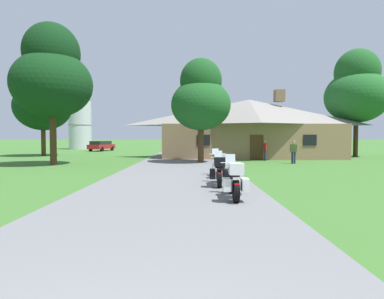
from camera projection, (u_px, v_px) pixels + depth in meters
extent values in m
plane|color=#386628|center=(181.00, 166.00, 21.36)|extent=(500.00, 500.00, 0.00)
cube|color=slate|center=(180.00, 168.00, 19.36)|extent=(6.40, 80.00, 0.06)
cylinder|color=black|center=(231.00, 184.00, 10.41)|extent=(0.12, 0.64, 0.64)
cylinder|color=black|center=(236.00, 191.00, 8.97)|extent=(0.16, 0.64, 0.64)
cube|color=silver|center=(233.00, 185.00, 9.66)|extent=(0.27, 0.56, 0.30)
ellipsoid|color=#195B33|center=(232.00, 170.00, 9.91)|extent=(0.31, 0.52, 0.26)
cube|color=black|center=(234.00, 174.00, 9.45)|extent=(0.29, 0.52, 0.10)
cylinder|color=silver|center=(231.00, 163.00, 10.34)|extent=(0.66, 0.04, 0.03)
cylinder|color=silver|center=(231.00, 173.00, 10.39)|extent=(0.06, 0.24, 0.73)
cube|color=#B2BCC6|center=(230.00, 158.00, 10.43)|extent=(0.32, 0.11, 0.27)
sphere|color=silver|center=(231.00, 167.00, 10.34)|extent=(0.11, 0.11, 0.11)
cube|color=silver|center=(236.00, 169.00, 8.89)|extent=(0.40, 0.36, 0.32)
cube|color=red|center=(237.00, 185.00, 8.74)|extent=(0.14, 0.03, 0.06)
cylinder|color=silver|center=(239.00, 193.00, 9.29)|extent=(0.08, 0.55, 0.07)
cube|color=silver|center=(227.00, 185.00, 9.01)|extent=(0.20, 0.40, 0.36)
cube|color=silver|center=(245.00, 185.00, 9.01)|extent=(0.20, 0.40, 0.36)
cylinder|color=black|center=(218.00, 174.00, 13.05)|extent=(0.14, 0.64, 0.64)
cylinder|color=black|center=(220.00, 179.00, 11.61)|extent=(0.19, 0.65, 0.64)
cube|color=silver|center=(219.00, 175.00, 12.31)|extent=(0.29, 0.57, 0.30)
ellipsoid|color=#B2B5BC|center=(219.00, 163.00, 12.55)|extent=(0.33, 0.54, 0.26)
cube|color=black|center=(219.00, 166.00, 12.09)|extent=(0.31, 0.53, 0.10)
cylinder|color=silver|center=(219.00, 158.00, 12.98)|extent=(0.66, 0.07, 0.03)
cylinder|color=silver|center=(218.00, 166.00, 13.03)|extent=(0.07, 0.24, 0.73)
cube|color=#B2BCC6|center=(218.00, 154.00, 13.07)|extent=(0.33, 0.13, 0.27)
sphere|color=silver|center=(219.00, 161.00, 12.99)|extent=(0.11, 0.11, 0.11)
cube|color=black|center=(220.00, 162.00, 11.54)|extent=(0.42, 0.38, 0.32)
cube|color=red|center=(220.00, 174.00, 11.38)|extent=(0.14, 0.04, 0.06)
cylinder|color=silver|center=(223.00, 180.00, 11.93)|extent=(0.10, 0.55, 0.07)
cube|color=black|center=(213.00, 174.00, 11.67)|extent=(0.22, 0.41, 0.36)
cube|color=black|center=(227.00, 174.00, 11.64)|extent=(0.22, 0.41, 0.36)
cylinder|color=black|center=(216.00, 168.00, 15.64)|extent=(0.17, 0.65, 0.64)
cylinder|color=black|center=(221.00, 171.00, 14.21)|extent=(0.21, 0.65, 0.64)
cube|color=silver|center=(218.00, 168.00, 14.90)|extent=(0.31, 0.58, 0.30)
ellipsoid|color=orange|center=(217.00, 159.00, 15.14)|extent=(0.35, 0.55, 0.26)
cube|color=black|center=(219.00, 161.00, 14.69)|extent=(0.33, 0.54, 0.10)
cylinder|color=silver|center=(216.00, 154.00, 15.58)|extent=(0.66, 0.09, 0.03)
cylinder|color=silver|center=(216.00, 161.00, 15.63)|extent=(0.08, 0.24, 0.73)
cube|color=#B2BCC6|center=(215.00, 151.00, 15.67)|extent=(0.33, 0.14, 0.27)
sphere|color=silver|center=(216.00, 157.00, 15.58)|extent=(0.11, 0.11, 0.11)
cube|color=#B7B7BC|center=(221.00, 157.00, 14.13)|extent=(0.43, 0.40, 0.32)
cube|color=red|center=(222.00, 167.00, 13.98)|extent=(0.14, 0.04, 0.06)
cylinder|color=silver|center=(223.00, 173.00, 14.54)|extent=(0.12, 0.55, 0.07)
cube|color=#B7B7BC|center=(215.00, 167.00, 14.23)|extent=(0.24, 0.42, 0.36)
cube|color=#B7B7BC|center=(226.00, 167.00, 14.28)|extent=(0.24, 0.42, 0.36)
cube|color=#896B4C|center=(249.00, 141.00, 30.11)|extent=(15.92, 7.34, 3.06)
pyramid|color=gray|center=(249.00, 112.00, 30.01)|extent=(16.88, 7.78, 2.44)
cube|color=brown|center=(279.00, 96.00, 29.95)|extent=(0.90, 0.90, 1.10)
cube|color=#472D19|center=(257.00, 148.00, 26.43)|extent=(1.10, 0.08, 2.10)
cube|color=black|center=(204.00, 140.00, 26.41)|extent=(1.10, 0.06, 0.90)
cube|color=black|center=(310.00, 140.00, 26.41)|extent=(1.10, 0.06, 0.90)
cylinder|color=navy|center=(265.00, 155.00, 26.00)|extent=(0.14, 0.14, 0.86)
cylinder|color=navy|center=(266.00, 155.00, 25.82)|extent=(0.14, 0.14, 0.86)
cube|color=#A8231E|center=(265.00, 147.00, 25.88)|extent=(0.23, 0.37, 0.56)
cylinder|color=#A8231E|center=(265.00, 147.00, 26.11)|extent=(0.09, 0.09, 0.58)
cylinder|color=#A8231E|center=(266.00, 147.00, 25.66)|extent=(0.09, 0.09, 0.58)
sphere|color=tan|center=(265.00, 142.00, 25.87)|extent=(0.21, 0.21, 0.21)
cylinder|color=navy|center=(292.00, 158.00, 22.89)|extent=(0.14, 0.14, 0.86)
cylinder|color=navy|center=(295.00, 158.00, 22.78)|extent=(0.14, 0.14, 0.86)
cube|color=#5B6638|center=(294.00, 148.00, 22.81)|extent=(0.42, 0.40, 0.56)
cylinder|color=#5B6638|center=(291.00, 148.00, 22.95)|extent=(0.09, 0.09, 0.58)
cylinder|color=#5B6638|center=(297.00, 148.00, 22.67)|extent=(0.09, 0.09, 0.58)
sphere|color=tan|center=(294.00, 142.00, 22.79)|extent=(0.21, 0.21, 0.21)
cylinder|color=#B2AD99|center=(294.00, 141.00, 22.79)|extent=(0.22, 0.22, 0.05)
cylinder|color=#422D19|center=(44.00, 139.00, 32.25)|extent=(0.44, 0.44, 3.47)
ellipsoid|color=#0F3314|center=(43.00, 107.00, 32.12)|extent=(5.62, 5.62, 4.78)
ellipsoid|color=black|center=(43.00, 85.00, 32.04)|extent=(3.94, 3.94, 4.22)
cylinder|color=#422D19|center=(53.00, 136.00, 21.59)|extent=(0.44, 0.44, 4.05)
ellipsoid|color=#0F3314|center=(52.00, 84.00, 21.46)|extent=(5.33, 5.33, 4.53)
ellipsoid|color=black|center=(52.00, 53.00, 21.37)|extent=(3.73, 3.73, 3.99)
cylinder|color=#422D19|center=(356.00, 135.00, 31.12)|extent=(0.44, 0.44, 4.24)
ellipsoid|color=#1E5623|center=(357.00, 97.00, 30.97)|extent=(6.00, 6.00, 5.10)
ellipsoid|color=#1B4E20|center=(357.00, 72.00, 30.88)|extent=(4.20, 4.20, 4.50)
cylinder|color=#422D19|center=(201.00, 142.00, 23.24)|extent=(0.44, 0.44, 3.08)
ellipsoid|color=#194C1E|center=(201.00, 105.00, 23.13)|extent=(4.37, 4.37, 3.72)
ellipsoid|color=#16441B|center=(201.00, 81.00, 23.06)|extent=(3.06, 3.06, 3.28)
cylinder|color=#B2B7BC|center=(80.00, 125.00, 50.67)|extent=(3.50, 3.50, 7.81)
cone|color=#999EA3|center=(80.00, 98.00, 50.50)|extent=(3.57, 3.57, 0.88)
cylinder|color=gray|center=(80.00, 125.00, 50.67)|extent=(3.61, 3.61, 0.15)
cube|color=maroon|center=(102.00, 147.00, 44.18)|extent=(2.86, 4.90, 0.60)
cube|color=black|center=(101.00, 143.00, 43.97)|extent=(2.32, 3.51, 0.48)
cylinder|color=black|center=(102.00, 148.00, 45.78)|extent=(0.36, 0.67, 0.64)
cylinder|color=black|center=(112.00, 148.00, 45.38)|extent=(0.36, 0.67, 0.64)
cylinder|color=black|center=(91.00, 149.00, 43.01)|extent=(0.36, 0.67, 0.64)
cylinder|color=black|center=(102.00, 149.00, 42.61)|extent=(0.36, 0.67, 0.64)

